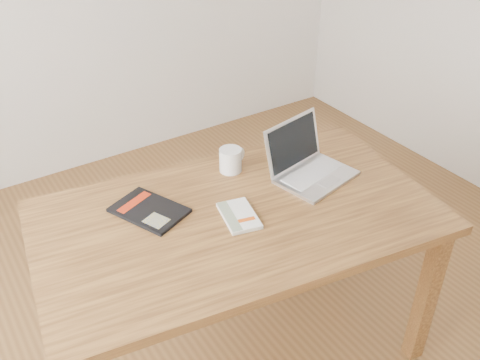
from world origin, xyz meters
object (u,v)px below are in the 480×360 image
black_guidebook (149,210)px  coffee_mug (231,159)px  laptop (308,165)px  white_guidebook (239,216)px  desk (238,232)px

black_guidebook → coffee_mug: size_ratio=2.39×
laptop → black_guidebook: bearing=157.9°
white_guidebook → coffee_mug: size_ratio=1.60×
white_guidebook → black_guidebook: size_ratio=0.67×
desk → black_guidebook: size_ratio=5.03×
laptop → coffee_mug: laptop is taller
black_guidebook → laptop: laptop is taller
desk → laptop: laptop is taller
laptop → coffee_mug: size_ratio=2.71×
black_guidebook → laptop: (0.67, -0.12, 0.04)m
desk → white_guidebook: size_ratio=7.52×
coffee_mug → black_guidebook: bearing=174.9°
white_guidebook → black_guidebook: (-0.27, 0.22, -0.00)m
desk → coffee_mug: bearing=70.8°
white_guidebook → laptop: (0.41, 0.09, 0.04)m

